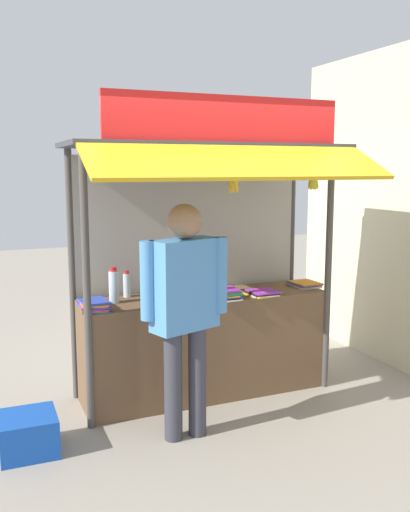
{
  "coord_description": "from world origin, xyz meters",
  "views": [
    {
      "loc": [
        -1.86,
        -4.43,
        2.01
      ],
      "look_at": [
        0.0,
        0.0,
        1.25
      ],
      "focal_mm": 39.43,
      "sensor_mm": 36.0,
      "label": 1
    }
  ],
  "objects": [
    {
      "name": "plastic_crate",
      "position": [
        -1.57,
        -0.5,
        0.14
      ],
      "size": [
        0.4,
        0.4,
        0.28
      ],
      "primitive_type": "cube",
      "rotation": [
        0.0,
        0.0,
        -0.02
      ],
      "color": "#194CB2",
      "rests_on": "ground"
    },
    {
      "name": "water_bottle_mid_left",
      "position": [
        -0.37,
        0.2,
        1.03
      ],
      "size": [
        0.08,
        0.08,
        0.28
      ],
      "color": "silver",
      "rests_on": "stall_counter"
    },
    {
      "name": "stall_structure",
      "position": [
        0.0,
        0.05,
        1.52
      ],
      "size": [
        2.37,
        1.37,
        2.55
      ],
      "color": "#4C4742",
      "rests_on": "ground"
    },
    {
      "name": "magazine_stack_front_left",
      "position": [
        0.47,
        -0.18,
        0.92
      ],
      "size": [
        0.27,
        0.27,
        0.04
      ],
      "color": "yellow",
      "rests_on": "stall_counter"
    },
    {
      "name": "stall_counter",
      "position": [
        0.0,
        0.0,
        0.45
      ],
      "size": [
        2.17,
        0.57,
        0.9
      ],
      "primitive_type": "cube",
      "color": "brown",
      "rests_on": "ground"
    },
    {
      "name": "magazine_stack_left",
      "position": [
        -1.0,
        -0.14,
        0.94
      ],
      "size": [
        0.24,
        0.3,
        0.08
      ],
      "color": "blue",
      "rests_on": "stall_counter"
    },
    {
      "name": "vendor_person",
      "position": [
        -0.46,
        -0.71,
        1.06
      ],
      "size": [
        0.67,
        0.36,
        1.75
      ],
      "rotation": [
        0.0,
        0.0,
        0.32
      ],
      "color": "#383842",
      "rests_on": "ground"
    },
    {
      "name": "banana_bunch_inner_left",
      "position": [
        0.83,
        -0.38,
        1.89
      ],
      "size": [
        0.1,
        0.1,
        0.25
      ],
      "color": "#332D23"
    },
    {
      "name": "ground_plane",
      "position": [
        0.0,
        0.0,
        0.0
      ],
      "size": [
        20.0,
        20.0,
        0.0
      ],
      "primitive_type": "plane",
      "color": "#9E9384"
    },
    {
      "name": "banana_bunch_inner_right",
      "position": [
        0.08,
        -0.38,
        1.88
      ],
      "size": [
        0.11,
        0.1,
        0.27
      ],
      "color": "#332D23"
    },
    {
      "name": "neighbour_wall",
      "position": [
        2.12,
        0.3,
        1.59
      ],
      "size": [
        0.2,
        2.4,
        3.18
      ],
      "primitive_type": "cube",
      "color": "beige",
      "rests_on": "ground"
    },
    {
      "name": "water_bottle_back_left",
      "position": [
        -0.64,
        0.21,
        1.01
      ],
      "size": [
        0.06,
        0.06,
        0.23
      ],
      "color": "silver",
      "rests_on": "stall_counter"
    },
    {
      "name": "water_bottle_back_right",
      "position": [
        0.01,
        0.05,
        1.04
      ],
      "size": [
        0.09,
        0.09,
        0.3
      ],
      "color": "silver",
      "rests_on": "stall_counter"
    },
    {
      "name": "magazine_stack_rear_center",
      "position": [
        0.09,
        -0.19,
        0.94
      ],
      "size": [
        0.26,
        0.26,
        0.09
      ],
      "color": "white",
      "rests_on": "stall_counter"
    },
    {
      "name": "water_bottle_right",
      "position": [
        -0.41,
        0.0,
        1.02
      ],
      "size": [
        0.07,
        0.07,
        0.26
      ],
      "color": "silver",
      "rests_on": "stall_counter"
    },
    {
      "name": "water_bottle_center",
      "position": [
        -0.8,
        0.04,
        1.04
      ],
      "size": [
        0.08,
        0.08,
        0.3
      ],
      "color": "silver",
      "rests_on": "stall_counter"
    },
    {
      "name": "magazine_stack_far_left",
      "position": [
        1.02,
        -0.01,
        0.92
      ],
      "size": [
        0.25,
        0.29,
        0.04
      ],
      "color": "white",
      "rests_on": "stall_counter"
    }
  ]
}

